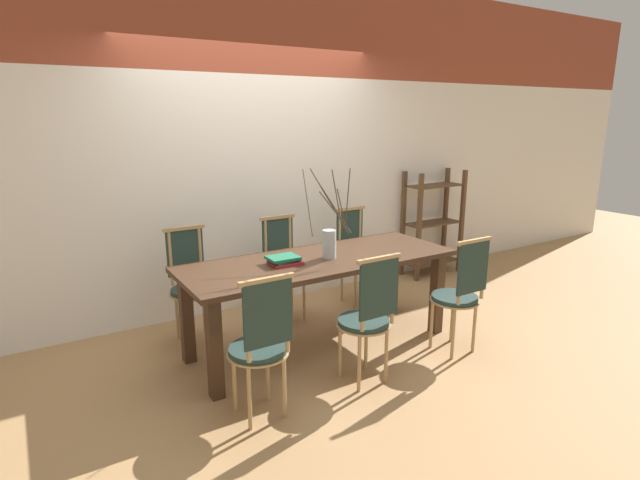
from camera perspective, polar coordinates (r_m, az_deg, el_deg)
The scene contains 12 objects.
ground_plane at distance 4.26m, azimuth -0.00°, elevation -11.91°, with size 16.00×16.00×0.00m, color #A87F51.
wall_rear at distance 4.90m, azimuth -7.52°, elevation 10.83°, with size 12.00×0.06×3.20m.
dining_table at distance 4.02m, azimuth -0.00°, elevation -3.61°, with size 2.24×0.82×0.76m.
chair_near_leftend at distance 3.13m, azimuth -6.76°, elevation -11.54°, with size 0.39×0.39×0.97m.
chair_near_left at distance 3.52m, azimuth 5.51°, elevation -8.52°, with size 0.39×0.39×0.97m.
chair_near_center at distance 4.10m, azimuth 15.70°, elevation -5.68°, with size 0.39×0.39×0.97m.
chair_far_leftend at distance 4.33m, azimuth -14.54°, elevation -4.54°, with size 0.39×0.39×0.97m.
chair_far_left at distance 4.64m, azimuth -4.18°, elevation -2.84°, with size 0.39×0.39×0.97m.
chair_far_center at distance 5.05m, azimuth 4.08°, elevation -1.41°, with size 0.39×0.39×0.97m.
vase_centerpiece at distance 3.96m, azimuth 1.10°, elevation -0.14°, with size 0.42×0.43×0.73m.
book_stack at distance 3.84m, azimuth -4.12°, elevation -2.31°, with size 0.26×0.20×0.06m.
shelving_rack at distance 6.08m, azimuth 12.74°, elevation 1.87°, with size 0.73×0.32×1.24m.
Camera 1 is at (-2.01, -3.26, 1.87)m, focal length 28.00 mm.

